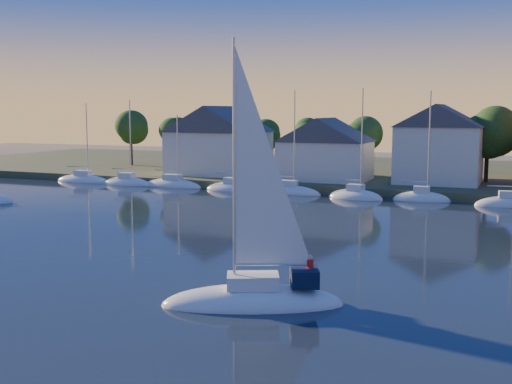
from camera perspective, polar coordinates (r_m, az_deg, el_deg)
The scene contains 9 objects.
ground at distance 31.24m, azimuth -15.27°, elevation -11.74°, with size 260.00×260.00×0.00m, color black.
shoreline_land at distance 100.20m, azimuth 12.50°, elevation 1.36°, with size 160.00×50.00×2.00m, color #3A4327.
wooden_dock at distance 77.88m, azimuth 9.28°, elevation -0.22°, with size 120.00×3.00×1.00m, color brown.
clubhouse_west at distance 90.67m, azimuth -3.33°, elevation 4.68°, with size 13.65×9.45×9.64m.
clubhouse_centre at distance 83.80m, azimuth 6.20°, elevation 3.89°, with size 11.55×8.40×8.08m.
clubhouse_east at distance 82.72m, azimuth 15.96°, elevation 4.20°, with size 10.50×8.40×9.80m.
tree_line at distance 87.58m, azimuth 12.42°, elevation 5.24°, with size 93.40×5.40×8.90m.
moored_fleet at distance 74.98m, azimuth 8.73°, elevation -0.42°, with size 87.50×2.40×12.05m.
hero_sailboat at distance 33.57m, azimuth -0.02°, elevation -9.04°, with size 9.90×6.75×14.71m.
Camera 1 is at (18.68, -22.93, 10.05)m, focal length 45.00 mm.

